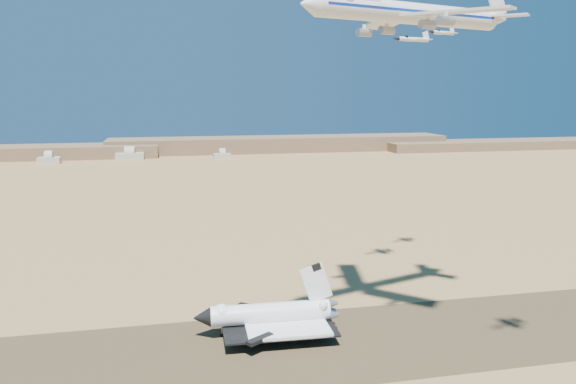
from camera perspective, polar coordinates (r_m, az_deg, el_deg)
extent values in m
plane|color=#A47849|center=(166.82, -4.24, -15.87)|extent=(1200.00, 1200.00, 0.00)
cube|color=#503E28|center=(166.81, -4.24, -15.86)|extent=(600.00, 50.00, 0.06)
cube|color=olive|center=(705.67, -0.73, 4.90)|extent=(420.00, 60.00, 18.00)
cube|color=olive|center=(784.12, 20.29, 4.54)|extent=(300.00, 60.00, 11.00)
cube|color=#B1AD9D|center=(634.02, -23.08, 2.98)|extent=(22.00, 14.00, 6.50)
cube|color=#B1AD9D|center=(638.68, -15.77, 3.50)|extent=(30.00, 15.00, 7.50)
cube|color=#B1AD9D|center=(630.47, -6.70, 3.64)|extent=(19.00, 12.50, 5.50)
cylinder|color=white|center=(174.82, -1.89, -12.18)|extent=(35.93, 7.56, 6.25)
cone|color=black|center=(173.33, -8.71, -12.50)|extent=(5.24, 6.12, 5.94)
sphere|color=white|center=(173.18, -6.75, -12.16)|extent=(5.80, 5.80, 5.80)
cube|color=white|center=(176.44, -0.41, -12.86)|extent=(25.52, 27.67, 1.00)
cube|color=black|center=(176.31, -1.14, -13.06)|extent=(34.45, 28.00, 0.56)
cube|color=white|center=(174.23, 2.89, -9.21)|extent=(10.37, 1.16, 12.86)
cylinder|color=gray|center=(175.45, -6.71, -13.91)|extent=(0.40, 0.40, 3.57)
cylinder|color=black|center=(175.93, -6.71, -14.26)|extent=(1.25, 0.55, 1.23)
cylinder|color=gray|center=(172.72, 0.67, -14.24)|extent=(0.40, 0.40, 3.57)
cylinder|color=black|center=(173.20, 0.67, -14.59)|extent=(1.25, 0.55, 1.23)
cylinder|color=gray|center=(182.77, 0.00, -12.82)|extent=(0.40, 0.40, 3.57)
cylinder|color=black|center=(183.23, 0.00, -13.16)|extent=(1.25, 0.55, 1.23)
cylinder|color=silver|center=(165.34, 12.46, 17.28)|extent=(61.09, 24.49, 5.86)
cone|color=silver|center=(145.39, 2.12, 18.53)|extent=(6.14, 6.97, 5.86)
cube|color=silver|center=(156.00, 16.74, 17.14)|extent=(25.40, 25.08, 0.64)
cube|color=silver|center=(177.44, 9.59, 16.51)|extent=(13.03, 28.49, 0.64)
cube|color=silver|center=(185.10, 21.67, 16.32)|extent=(10.84, 10.50, 0.46)
cube|color=silver|center=(192.79, 18.80, 16.21)|extent=(7.07, 10.91, 0.46)
cylinder|color=gray|center=(157.63, 13.98, 16.18)|extent=(5.08, 3.66, 2.38)
cylinder|color=gray|center=(150.50, 15.71, 16.41)|extent=(5.08, 3.66, 2.38)
cylinder|color=gray|center=(169.91, 9.99, 15.86)|extent=(5.08, 3.66, 2.38)
cylinder|color=gray|center=(175.20, 7.73, 15.74)|extent=(5.08, 3.66, 2.38)
imported|color=#BC630B|center=(171.39, 0.73, -14.75)|extent=(0.52, 0.71, 1.80)
imported|color=#BC630B|center=(171.60, 0.41, -14.74)|extent=(0.73, 0.92, 1.66)
imported|color=#BC630B|center=(172.11, 2.52, -14.63)|extent=(1.22, 1.12, 1.88)
cylinder|color=silver|center=(213.77, 12.62, 14.89)|extent=(12.95, 4.69, 1.51)
cone|color=black|center=(209.00, 10.90, 15.07)|extent=(3.07, 2.06, 1.41)
sphere|color=black|center=(211.81, 11.92, 15.11)|extent=(1.51, 1.51, 1.51)
cube|color=silver|center=(214.43, 12.85, 14.81)|extent=(5.82, 9.32, 0.27)
cube|color=silver|center=(217.19, 13.77, 14.77)|extent=(3.65, 5.83, 0.22)
cube|color=silver|center=(217.47, 13.83, 15.16)|extent=(3.24, 1.07, 3.66)
cylinder|color=silver|center=(236.21, 15.48, 15.33)|extent=(11.39, 5.60, 1.37)
cone|color=black|center=(230.98, 14.30, 15.51)|extent=(2.83, 2.12, 1.27)
sphere|color=black|center=(234.07, 15.00, 15.52)|extent=(1.37, 1.37, 1.37)
cube|color=silver|center=(236.93, 15.64, 15.26)|extent=(6.06, 8.52, 0.24)
cube|color=silver|center=(239.89, 16.27, 15.20)|extent=(3.80, 5.33, 0.20)
cube|color=silver|center=(240.18, 16.32, 15.52)|extent=(2.83, 1.32, 3.30)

